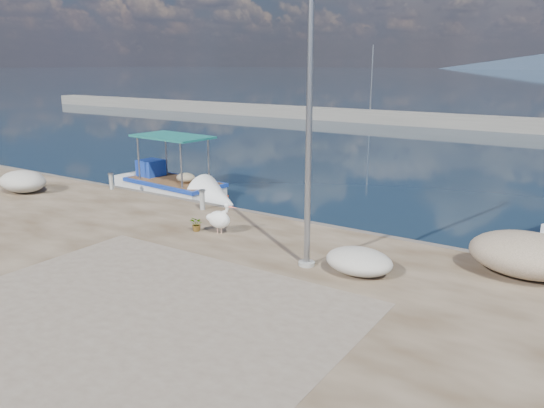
{
  "coord_description": "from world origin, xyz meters",
  "views": [
    {
      "loc": [
        9.17,
        -10.17,
        5.74
      ],
      "look_at": [
        0.0,
        3.8,
        1.3
      ],
      "focal_mm": 35.0,
      "sensor_mm": 36.0,
      "label": 1
    }
  ],
  "objects_px": {
    "pelican": "(220,219)",
    "bollard_near": "(202,199)",
    "boat_left": "(174,189)",
    "lamp_post": "(309,143)"
  },
  "relations": [
    {
      "from": "boat_left",
      "to": "bollard_near",
      "type": "height_order",
      "value": "boat_left"
    },
    {
      "from": "boat_left",
      "to": "pelican",
      "type": "bearing_deg",
      "value": -30.52
    },
    {
      "from": "lamp_post",
      "to": "bollard_near",
      "type": "bearing_deg",
      "value": 155.46
    },
    {
      "from": "pelican",
      "to": "bollard_near",
      "type": "xyz_separation_m",
      "value": [
        -2.33,
        1.89,
        -0.07
      ]
    },
    {
      "from": "lamp_post",
      "to": "bollard_near",
      "type": "distance_m",
      "value": 7.21
    },
    {
      "from": "bollard_near",
      "to": "pelican",
      "type": "bearing_deg",
      "value": -38.99
    },
    {
      "from": "pelican",
      "to": "bollard_near",
      "type": "bearing_deg",
      "value": 126.13
    },
    {
      "from": "boat_left",
      "to": "lamp_post",
      "type": "xyz_separation_m",
      "value": [
        10.05,
        -5.46,
        3.56
      ]
    },
    {
      "from": "boat_left",
      "to": "pelican",
      "type": "distance_m",
      "value": 7.9
    },
    {
      "from": "pelican",
      "to": "bollard_near",
      "type": "relative_size",
      "value": 1.42
    }
  ]
}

